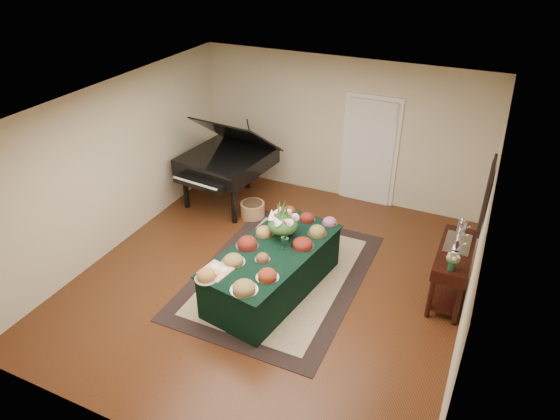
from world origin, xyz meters
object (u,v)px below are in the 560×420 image
at_px(buffet_table, 273,270).
at_px(floral_centerpiece, 283,221).
at_px(mahogany_sideboard, 454,261).
at_px(grand_piano, 227,160).

distance_m(buffet_table, floral_centerpiece, 0.72).
relative_size(buffet_table, mahogany_sideboard, 1.91).
relative_size(floral_centerpiece, grand_piano, 0.25).
distance_m(floral_centerpiece, mahogany_sideboard, 2.45).
height_order(floral_centerpiece, grand_piano, grand_piano).
distance_m(buffet_table, mahogany_sideboard, 2.54).
relative_size(buffet_table, floral_centerpiece, 5.23).
xyz_separation_m(buffet_table, floral_centerpiece, (-0.01, 0.35, 0.63)).
bearing_deg(floral_centerpiece, mahogany_sideboard, 13.06).
xyz_separation_m(floral_centerpiece, grand_piano, (-1.92, 1.72, -0.13)).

